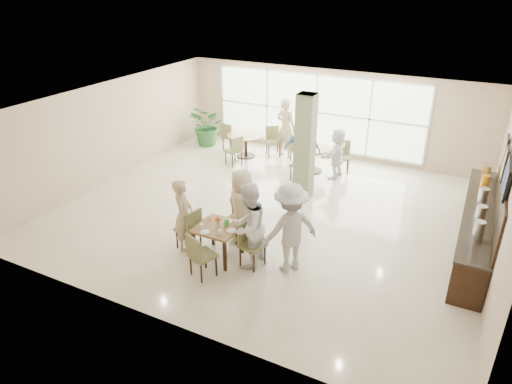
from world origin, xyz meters
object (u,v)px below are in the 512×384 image
at_px(teen_standing, 290,228).
at_px(round_table_left, 246,139).
at_px(adult_a, 302,151).
at_px(potted_plant, 208,126).
at_px(buffet_counter, 478,225).
at_px(teen_right, 248,226).
at_px(teen_left, 183,215).
at_px(teen_far, 242,206).
at_px(adult_standing, 286,128).
at_px(round_table_right, 313,154).
at_px(adult_b, 337,153).
at_px(main_table, 218,231).

bearing_deg(teen_standing, round_table_left, -105.01).
bearing_deg(adult_a, potted_plant, 148.82).
relative_size(buffet_counter, teen_right, 2.58).
relative_size(teen_left, adult_a, 0.91).
height_order(buffet_counter, teen_standing, buffet_counter).
distance_m(teen_far, adult_standing, 5.44).
height_order(adult_a, adult_standing, adult_standing).
height_order(round_table_right, teen_left, teen_left).
height_order(round_table_left, adult_a, adult_a).
relative_size(teen_right, teen_standing, 0.96).
bearing_deg(round_table_right, potted_plant, 172.13).
bearing_deg(round_table_left, adult_b, -5.38).
bearing_deg(teen_right, potted_plant, -139.72).
distance_m(main_table, buffet_counter, 5.58).
distance_m(potted_plant, teen_right, 7.47).
xyz_separation_m(main_table, teen_right, (0.68, 0.05, 0.26)).
xyz_separation_m(teen_far, adult_a, (-0.08, 3.76, 0.03)).
bearing_deg(main_table, potted_plant, 124.01).
bearing_deg(adult_a, teen_standing, -84.59).
bearing_deg(potted_plant, teen_right, -51.43).
relative_size(teen_far, adult_b, 1.16).
bearing_deg(teen_far, buffet_counter, -139.48).
distance_m(buffet_counter, adult_a, 5.07).
distance_m(round_table_right, adult_a, 0.81).
bearing_deg(teen_right, round_table_left, -149.74).
xyz_separation_m(potted_plant, teen_right, (4.65, -5.84, 0.21)).
relative_size(teen_right, adult_standing, 0.94).
distance_m(teen_left, teen_far, 1.27).
bearing_deg(adult_standing, teen_left, 106.49).
xyz_separation_m(round_table_left, teen_right, (2.97, -5.46, 0.32)).
relative_size(round_table_right, teen_right, 0.55).
height_order(round_table_right, potted_plant, potted_plant).
distance_m(buffet_counter, teen_far, 5.11).
xyz_separation_m(buffet_counter, adult_b, (-3.91, 2.34, 0.19)).
bearing_deg(teen_right, adult_a, -170.16).
xyz_separation_m(round_table_right, teen_standing, (1.38, -5.04, 0.39)).
height_order(round_table_left, teen_standing, teen_standing).
bearing_deg(round_table_left, buffet_counter, -20.47).
xyz_separation_m(main_table, adult_standing, (-1.14, 6.12, 0.32)).
bearing_deg(buffet_counter, main_table, -149.05).
bearing_deg(teen_left, potted_plant, 5.74).
height_order(buffet_counter, teen_left, buffet_counter).
height_order(round_table_right, teen_right, teen_right).
xyz_separation_m(teen_left, teen_standing, (2.33, 0.30, 0.13)).
relative_size(adult_a, adult_b, 1.20).
bearing_deg(adult_b, adult_a, -47.22).
bearing_deg(teen_standing, adult_standing, -116.59).
bearing_deg(teen_right, adult_standing, -161.54).
relative_size(round_table_right, potted_plant, 0.71).
relative_size(round_table_right, teen_left, 0.61).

